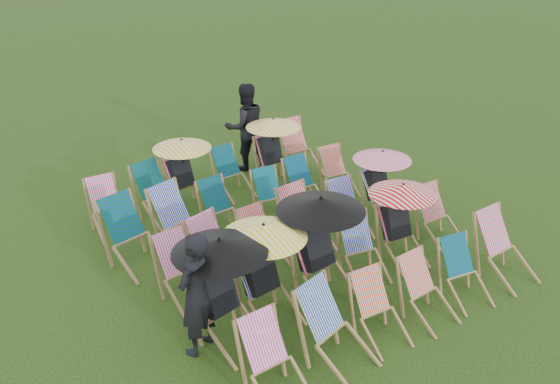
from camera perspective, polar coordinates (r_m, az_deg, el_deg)
ground at (r=9.75m, az=1.35°, el=-5.69°), size 100.00×100.00×0.00m
deckchair_0 at (r=7.08m, az=-0.41°, el=-15.39°), size 0.61×0.84×0.90m
deckchair_1 at (r=7.49m, az=5.29°, el=-12.41°), size 0.82×1.02×0.99m
deckchair_2 at (r=7.97m, az=9.19°, el=-10.62°), size 0.64×0.83×0.84m
deckchair_3 at (r=8.43m, az=13.41°, el=-8.78°), size 0.57×0.79×0.84m
deckchair_4 at (r=8.94m, az=16.63°, el=-7.07°), size 0.69×0.85×0.82m
deckchair_5 at (r=9.55m, az=20.03°, el=-4.84°), size 0.66×0.91×0.97m
deckchair_6 at (r=7.69m, az=-5.11°, el=-8.96°), size 1.18×1.27×1.40m
deckchair_7 at (r=8.07m, az=-1.25°, el=-7.28°), size 1.12×1.18×1.33m
deckchair_8 at (r=8.50m, az=3.90°, el=-4.99°), size 1.22×1.28×1.44m
deckchair_9 at (r=9.13m, az=7.63°, el=-5.20°), size 0.73×0.90×0.87m
deckchair_10 at (r=9.50m, az=11.09°, el=-2.69°), size 1.02×1.08×1.21m
deckchair_11 at (r=10.24m, az=14.41°, el=-2.15°), size 0.62×0.83×0.86m
deckchair_12 at (r=8.64m, az=-8.73°, el=-7.10°), size 0.63×0.86×0.90m
deckchair_13 at (r=8.91m, az=-5.49°, el=-5.59°), size 0.80×0.99×0.96m
deckchair_14 at (r=9.35m, az=-1.56°, el=-4.26°), size 0.56×0.77×0.82m
deckchair_15 at (r=9.73m, az=2.43°, el=-2.57°), size 0.65×0.89×0.95m
deckchair_16 at (r=10.19m, az=6.38°, el=-1.62°), size 0.67×0.85×0.84m
deckchair_17 at (r=10.70m, az=9.40°, el=0.76°), size 0.99×1.05×1.17m
deckchair_18 at (r=9.49m, az=-13.28°, el=-3.85°), size 0.82×1.04×1.03m
deckchair_19 at (r=9.80m, az=-9.03°, el=-2.54°), size 0.83×1.02×0.99m
deckchair_20 at (r=10.19m, az=-5.30°, el=-1.53°), size 0.58×0.80×0.86m
deckchair_21 at (r=10.58m, az=-0.66°, el=-0.43°), size 0.64×0.82×0.82m
deckchair_22 at (r=10.97m, az=2.39°, el=0.68°), size 0.60×0.81×0.86m
deckchair_23 at (r=11.53m, az=5.40°, el=1.82°), size 0.64×0.82×0.82m
deckchair_24 at (r=10.56m, az=-15.40°, el=-1.37°), size 0.64×0.84×0.86m
deckchair_25 at (r=10.76m, az=-11.03°, el=-0.13°), size 0.73×0.93×0.94m
deckchair_26 at (r=11.05m, az=-8.70°, el=1.80°), size 1.02×1.08×1.21m
deckchair_27 at (r=11.45m, az=-4.34°, el=1.76°), size 0.58×0.80×0.85m
deckchair_28 at (r=11.86m, az=-0.57°, el=3.88°), size 1.03×1.10×1.23m
deckchair_29 at (r=12.33m, az=1.80°, el=4.03°), size 0.72×0.96×1.00m
person_left at (r=7.53m, az=-7.66°, el=-9.22°), size 0.70×0.60×1.63m
person_rear at (r=12.39m, az=-3.19°, el=5.99°), size 0.98×0.84×1.75m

